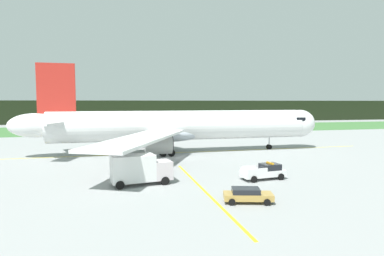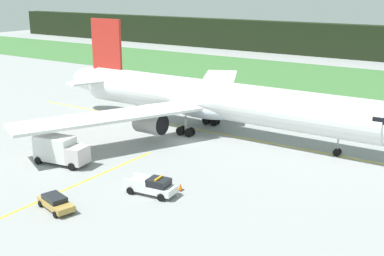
{
  "view_description": "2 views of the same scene",
  "coord_description": "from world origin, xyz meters",
  "px_view_note": "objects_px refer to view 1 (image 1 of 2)",
  "views": [
    {
      "loc": [
        -9.29,
        -49.9,
        8.95
      ],
      "look_at": [
        3.59,
        6.2,
        4.27
      ],
      "focal_mm": 30.1,
      "sensor_mm": 36.0,
      "label": 1
    },
    {
      "loc": [
        35.63,
        -50.88,
        19.94
      ],
      "look_at": [
        4.05,
        -4.55,
        3.63
      ],
      "focal_mm": 45.78,
      "sensor_mm": 36.0,
      "label": 2
    }
  ],
  "objects_px": {
    "airliner": "(177,126)",
    "catering_truck": "(140,169)",
    "ops_pickup_truck": "(265,172)",
    "apron_cone": "(268,171)",
    "staff_car": "(247,195)"
  },
  "relations": [
    {
      "from": "airliner",
      "to": "catering_truck",
      "type": "relative_size",
      "value": 7.99
    },
    {
      "from": "airliner",
      "to": "ops_pickup_truck",
      "type": "bearing_deg",
      "value": -73.62
    },
    {
      "from": "ops_pickup_truck",
      "to": "apron_cone",
      "type": "relative_size",
      "value": 7.08
    },
    {
      "from": "catering_truck",
      "to": "ops_pickup_truck",
      "type": "bearing_deg",
      "value": -3.19
    },
    {
      "from": "ops_pickup_truck",
      "to": "apron_cone",
      "type": "height_order",
      "value": "ops_pickup_truck"
    },
    {
      "from": "catering_truck",
      "to": "apron_cone",
      "type": "relative_size",
      "value": 8.85
    },
    {
      "from": "airliner",
      "to": "catering_truck",
      "type": "height_order",
      "value": "airliner"
    },
    {
      "from": "staff_car",
      "to": "apron_cone",
      "type": "relative_size",
      "value": 6.04
    },
    {
      "from": "ops_pickup_truck",
      "to": "apron_cone",
      "type": "bearing_deg",
      "value": 55.5
    },
    {
      "from": "ops_pickup_truck",
      "to": "staff_car",
      "type": "bearing_deg",
      "value": -124.79
    },
    {
      "from": "ops_pickup_truck",
      "to": "airliner",
      "type": "bearing_deg",
      "value": 106.38
    },
    {
      "from": "airliner",
      "to": "apron_cone",
      "type": "distance_m",
      "value": 21.19
    },
    {
      "from": "staff_car",
      "to": "apron_cone",
      "type": "bearing_deg",
      "value": 55.28
    },
    {
      "from": "airliner",
      "to": "catering_truck",
      "type": "distance_m",
      "value": 22.42
    },
    {
      "from": "staff_car",
      "to": "apron_cone",
      "type": "distance_m",
      "value": 12.28
    }
  ]
}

